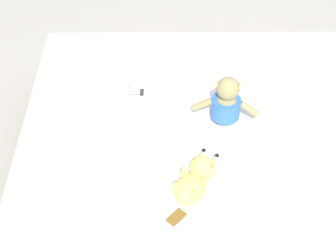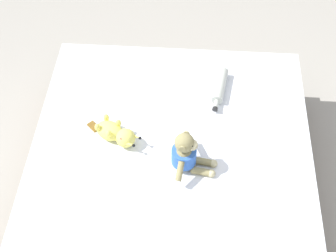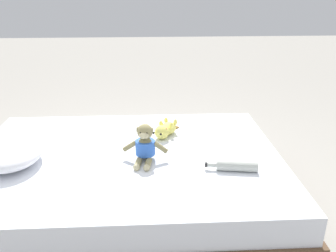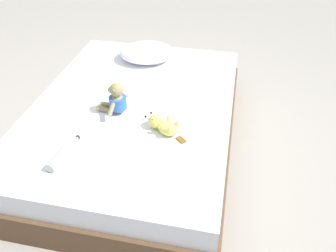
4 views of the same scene
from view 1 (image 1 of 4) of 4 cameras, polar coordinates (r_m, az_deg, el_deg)
ground_plane at (r=2.38m, az=9.01°, el=-7.51°), size 16.00×16.00×0.00m
bed at (r=2.23m, az=9.59°, el=-4.42°), size 1.49×2.04×0.41m
plush_monkey at (r=2.04m, az=6.84°, el=2.70°), size 0.24×0.29×0.24m
plush_yellow_creature at (r=1.82m, az=3.24°, el=-6.30°), size 0.31×0.21×0.10m
glass_bottle at (r=2.21m, az=-7.47°, el=4.38°), size 0.10×0.31×0.06m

